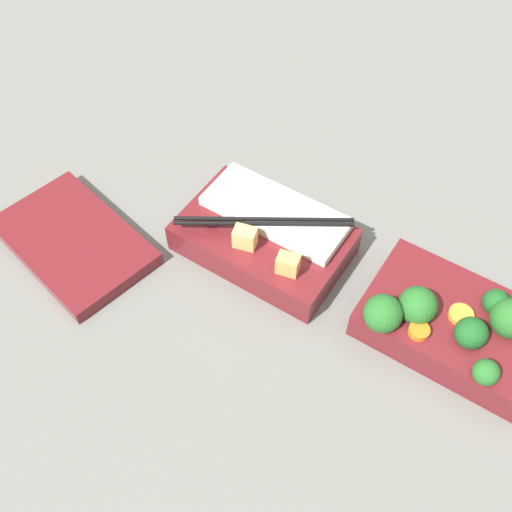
# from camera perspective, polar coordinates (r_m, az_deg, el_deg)

# --- Properties ---
(ground_plane) EXTENTS (3.00, 3.00, 0.00)m
(ground_plane) POSITION_cam_1_polar(r_m,az_deg,el_deg) (0.72, 9.07, -2.67)
(ground_plane) COLOR slate
(bento_tray_vegetable) EXTENTS (0.20, 0.13, 0.07)m
(bento_tray_vegetable) POSITION_cam_1_polar(r_m,az_deg,el_deg) (0.68, 18.42, -6.37)
(bento_tray_vegetable) COLOR maroon
(bento_tray_vegetable) RESTS_ON ground_plane
(bento_tray_rice) EXTENTS (0.20, 0.13, 0.07)m
(bento_tray_rice) POSITION_cam_1_polar(r_m,az_deg,el_deg) (0.72, 0.87, 1.91)
(bento_tray_rice) COLOR maroon
(bento_tray_rice) RESTS_ON ground_plane
(bento_lid) EXTENTS (0.22, 0.16, 0.02)m
(bento_lid) POSITION_cam_1_polar(r_m,az_deg,el_deg) (0.77, -16.97, 1.33)
(bento_lid) COLOR maroon
(bento_lid) RESTS_ON ground_plane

